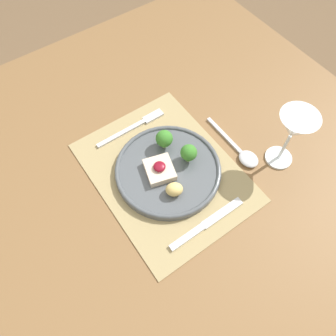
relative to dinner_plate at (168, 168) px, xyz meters
name	(u,v)px	position (x,y,z in m)	size (l,w,h in m)	color
ground_plane	(166,252)	(0.00, -0.01, -0.76)	(8.00, 8.00, 0.00)	brown
dining_table	(165,186)	(0.00, -0.01, -0.10)	(1.26, 1.28, 0.74)	brown
placemat	(165,172)	(0.00, -0.01, -0.02)	(0.44, 0.34, 0.00)	#9E895B
dinner_plate	(168,168)	(0.00, 0.00, 0.00)	(0.27, 0.27, 0.07)	#4C5156
fork	(136,126)	(-0.17, 0.01, -0.01)	(0.02, 0.21, 0.01)	silver
knife	(202,227)	(0.17, -0.02, -0.01)	(0.02, 0.21, 0.01)	silver
spoon	(244,155)	(0.08, 0.19, -0.01)	(0.20, 0.05, 0.02)	silver
wine_glass_near	(294,129)	(0.14, 0.27, 0.11)	(0.09, 0.09, 0.18)	white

